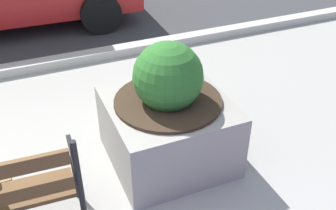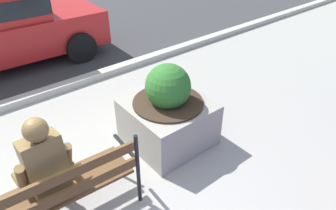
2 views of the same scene
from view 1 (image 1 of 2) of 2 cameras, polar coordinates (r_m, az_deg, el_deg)
name	(u,v)px [view 1 (image 1 of 2)]	position (r m, az deg, el deg)	size (l,w,h in m)	color
concrete_planter	(168,118)	(3.56, 0.00, -1.92)	(1.05, 1.05, 1.19)	gray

